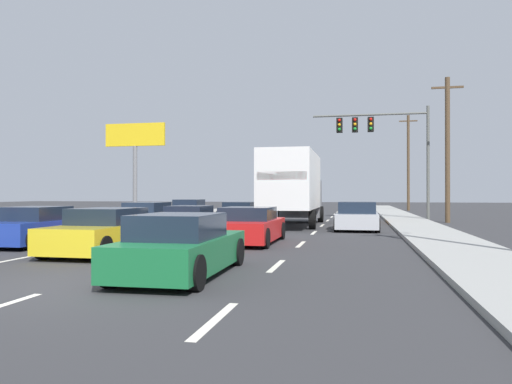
# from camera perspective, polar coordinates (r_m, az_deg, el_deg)

# --- Properties ---
(ground_plane) EXTENTS (140.00, 140.00, 0.00)m
(ground_plane) POSITION_cam_1_polar(r_m,az_deg,el_deg) (33.61, 2.79, -3.12)
(ground_plane) COLOR #333335
(sidewalk_right) EXTENTS (2.54, 80.00, 0.14)m
(sidewalk_right) POSITION_cam_1_polar(r_m,az_deg,el_deg) (28.36, 17.81, -3.50)
(sidewalk_right) COLOR #9E9E99
(sidewalk_right) RESTS_ON ground_plane
(sidewalk_left) EXTENTS (2.54, 80.00, 0.14)m
(sidewalk_left) POSITION_cam_1_polar(r_m,az_deg,el_deg) (31.26, -13.77, -3.20)
(sidewalk_left) COLOR #9E9E99
(sidewalk_left) RESTS_ON ground_plane
(lane_markings) EXTENTS (6.94, 57.00, 0.01)m
(lane_markings) POSITION_cam_1_polar(r_m,az_deg,el_deg) (29.29, 1.44, -3.54)
(lane_markings) COLOR silver
(lane_markings) RESTS_ON ground_plane
(car_navy) EXTENTS (1.90, 4.04, 1.35)m
(car_navy) POSITION_cam_1_polar(r_m,az_deg,el_deg) (30.98, -7.78, -2.25)
(car_navy) COLOR #141E4C
(car_navy) RESTS_ON ground_plane
(car_white) EXTENTS (2.05, 4.66, 1.28)m
(car_white) POSITION_cam_1_polar(r_m,az_deg,el_deg) (24.85, -12.60, -2.78)
(car_white) COLOR white
(car_white) RESTS_ON ground_plane
(car_blue) EXTENTS (2.00, 4.38, 1.27)m
(car_blue) POSITION_cam_1_polar(r_m,az_deg,el_deg) (17.88, -24.16, -3.76)
(car_blue) COLOR #1E389E
(car_blue) RESTS_ON ground_plane
(car_black) EXTENTS (2.06, 4.44, 1.22)m
(car_black) POSITION_cam_1_polar(r_m,az_deg,el_deg) (29.25, -1.82, -2.45)
(car_black) COLOR black
(car_black) RESTS_ON ground_plane
(car_maroon) EXTENTS (1.96, 4.69, 1.18)m
(car_maroon) POSITION_cam_1_polar(r_m,az_deg,el_deg) (21.44, -7.78, -3.30)
(car_maroon) COLOR maroon
(car_maroon) RESTS_ON ground_plane
(car_yellow) EXTENTS (1.94, 4.69, 1.28)m
(car_yellow) POSITION_cam_1_polar(r_m,az_deg,el_deg) (14.82, -16.91, -4.50)
(car_yellow) COLOR yellow
(car_yellow) RESTS_ON ground_plane
(box_truck) EXTENTS (2.73, 9.07, 3.78)m
(box_truck) POSITION_cam_1_polar(r_m,az_deg,el_deg) (25.78, 4.40, 0.82)
(box_truck) COLOR white
(box_truck) RESTS_ON ground_plane
(car_red) EXTENTS (2.00, 4.27, 1.24)m
(car_red) POSITION_cam_1_polar(r_m,az_deg,el_deg) (16.76, -0.88, -4.06)
(car_red) COLOR red
(car_red) RESTS_ON ground_plane
(car_green) EXTENTS (1.87, 4.25, 1.28)m
(car_green) POSITION_cam_1_polar(r_m,az_deg,el_deg) (10.25, -8.74, -6.41)
(car_green) COLOR #196B38
(car_green) RESTS_ON ground_plane
(car_orange) EXTENTS (1.96, 4.30, 1.15)m
(car_orange) POSITION_cam_1_polar(r_m,az_deg,el_deg) (29.45, 11.83, -2.48)
(car_orange) COLOR orange
(car_orange) RESTS_ON ground_plane
(car_silver) EXTENTS (2.02, 4.03, 1.33)m
(car_silver) POSITION_cam_1_polar(r_m,az_deg,el_deg) (23.27, 11.78, -2.90)
(car_silver) COLOR #B7BABF
(car_silver) RESTS_ON ground_plane
(traffic_signal_mast) EXTENTS (7.53, 0.69, 7.42)m
(traffic_signal_mast) POSITION_cam_1_polar(r_m,az_deg,el_deg) (33.32, 13.80, 6.71)
(traffic_signal_mast) COLOR #595B56
(traffic_signal_mast) RESTS_ON ground_plane
(utility_pole_mid) EXTENTS (1.80, 0.28, 8.59)m
(utility_pole_mid) POSITION_cam_1_polar(r_m,az_deg,el_deg) (30.93, 21.53, 4.86)
(utility_pole_mid) COLOR brown
(utility_pole_mid) RESTS_ON ground_plane
(utility_pole_far) EXTENTS (1.80, 0.28, 9.75)m
(utility_pole_far) POSITION_cam_1_polar(r_m,az_deg,el_deg) (52.05, 17.42, 3.43)
(utility_pole_far) COLOR brown
(utility_pole_far) RESTS_ON ground_plane
(roadside_billboard) EXTENTS (5.29, 0.36, 7.62)m
(roadside_billboard) POSITION_cam_1_polar(r_m,az_deg,el_deg) (42.16, -13.99, 5.15)
(roadside_billboard) COLOR slate
(roadside_billboard) RESTS_ON ground_plane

